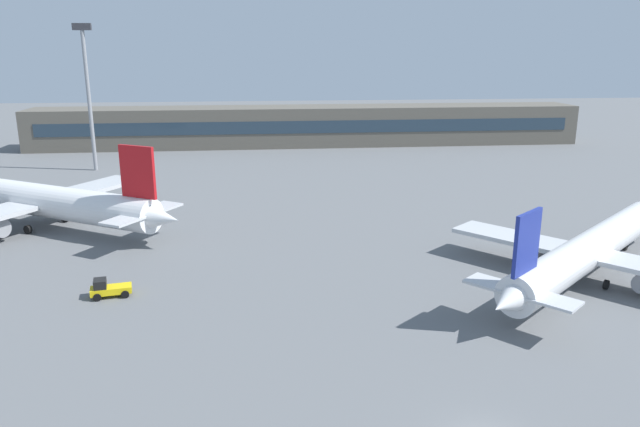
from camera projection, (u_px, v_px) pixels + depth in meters
The scene contains 6 objects.
ground_plane at pixel (363, 236), 72.45m from camera, with size 400.00×400.00×0.00m, color slate.
terminal_building at pixel (309, 126), 140.84m from camera, with size 126.80×12.13×9.00m.
airplane_near at pixel (592, 249), 58.67m from camera, with size 31.78×28.45×9.76m.
airplane_mid at pixel (30, 199), 75.91m from camera, with size 41.46×30.26×11.55m.
baggage_tug_yellow at pixel (108, 288), 54.50m from camera, with size 3.82×2.36×1.75m.
floodlight_tower_west at pixel (88, 88), 108.19m from camera, with size 3.20×0.80×26.35m.
Camera 1 is at (-12.68, -28.17, 21.82)m, focal length 33.57 mm.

